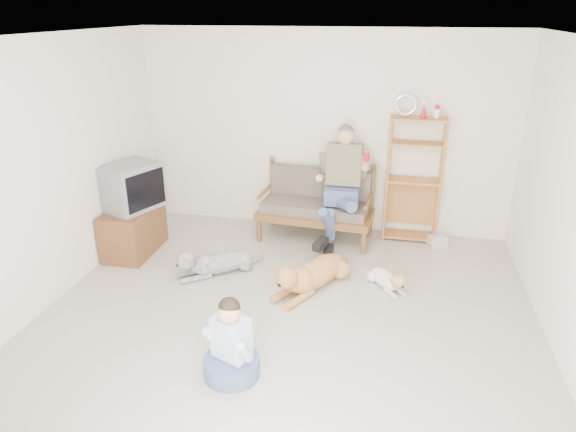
% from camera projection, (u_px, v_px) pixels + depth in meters
% --- Properties ---
extents(floor, '(5.50, 5.50, 0.00)m').
position_uv_depth(floor, '(280.00, 336.00, 4.92)').
color(floor, '#B9B4A2').
rests_on(floor, ground).
extents(ceiling, '(5.50, 5.50, 0.00)m').
position_uv_depth(ceiling, '(278.00, 39.00, 3.90)').
color(ceiling, silver).
rests_on(ceiling, ground).
extents(wall_back, '(5.00, 0.00, 5.00)m').
position_uv_depth(wall_back, '(324.00, 133.00, 6.90)').
color(wall_back, silver).
rests_on(wall_back, ground).
extents(wall_left, '(0.00, 5.50, 5.50)m').
position_uv_depth(wall_left, '(23.00, 186.00, 4.89)').
color(wall_left, silver).
rests_on(wall_left, ground).
extents(loveseat, '(1.55, 0.82, 0.95)m').
position_uv_depth(loveseat, '(316.00, 203.00, 6.88)').
color(loveseat, brown).
rests_on(loveseat, ground).
extents(man, '(0.59, 0.85, 1.38)m').
position_uv_depth(man, '(339.00, 194.00, 6.51)').
color(man, '#536498').
rests_on(man, loveseat).
extents(etagere, '(0.73, 0.32, 1.94)m').
position_uv_depth(etagere, '(413.00, 179.00, 6.68)').
color(etagere, '#B46E38').
rests_on(etagere, ground).
extents(book_stack, '(0.26, 0.23, 0.14)m').
position_uv_depth(book_stack, '(437.00, 241.00, 6.75)').
color(book_stack, silver).
rests_on(book_stack, ground).
extents(tv_stand, '(0.51, 0.90, 0.60)m').
position_uv_depth(tv_stand, '(133.00, 230.00, 6.52)').
color(tv_stand, brown).
rests_on(tv_stand, ground).
extents(crt_tv, '(0.75, 0.82, 0.56)m').
position_uv_depth(crt_tv, '(131.00, 186.00, 6.31)').
color(crt_tv, slate).
rests_on(crt_tv, tv_stand).
extents(wall_outlet, '(0.12, 0.02, 0.08)m').
position_uv_depth(wall_outlet, '(238.00, 200.00, 7.53)').
color(wall_outlet, white).
rests_on(wall_outlet, ground).
extents(golden_retriever, '(0.78, 1.26, 0.42)m').
position_uv_depth(golden_retriever, '(311.00, 275.00, 5.70)').
color(golden_retriever, '#BA8340').
rests_on(golden_retriever, ground).
extents(shaggy_dog, '(0.92, 0.82, 0.35)m').
position_uv_depth(shaggy_dog, '(215.00, 263.00, 6.03)').
color(shaggy_dog, silver).
rests_on(shaggy_dog, ground).
extents(terrier, '(0.47, 0.57, 0.26)m').
position_uv_depth(terrier, '(389.00, 280.00, 5.71)').
color(terrier, silver).
rests_on(terrier, ground).
extents(child, '(0.48, 0.48, 0.76)m').
position_uv_depth(child, '(231.00, 348.00, 4.31)').
color(child, '#536498').
rests_on(child, ground).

